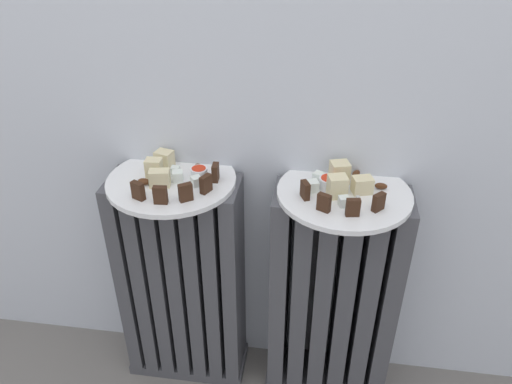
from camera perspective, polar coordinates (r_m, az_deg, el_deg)
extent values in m
cube|color=#47474C|center=(1.60, -7.57, -18.42)|extent=(0.33, 0.14, 0.03)
cube|color=#47474C|center=(1.41, -14.17, -9.15)|extent=(0.04, 0.14, 0.61)
cube|color=#47474C|center=(1.40, -12.32, -9.40)|extent=(0.04, 0.14, 0.61)
cube|color=#47474C|center=(1.38, -10.44, -9.65)|extent=(0.04, 0.14, 0.61)
cube|color=#47474C|center=(1.37, -8.52, -9.89)|extent=(0.04, 0.14, 0.61)
cube|color=#47474C|center=(1.36, -6.56, -10.12)|extent=(0.04, 0.14, 0.61)
cube|color=#47474C|center=(1.35, -4.56, -10.35)|extent=(0.04, 0.14, 0.61)
cube|color=#47474C|center=(1.34, -2.54, -10.56)|extent=(0.04, 0.14, 0.61)
cube|color=#47474C|center=(1.56, 7.82, -20.02)|extent=(0.33, 0.14, 0.03)
cube|color=#47474C|center=(1.33, 2.74, -11.06)|extent=(0.04, 0.14, 0.61)
cube|color=#47474C|center=(1.33, 5.17, -11.26)|extent=(0.04, 0.14, 0.61)
cube|color=#47474C|center=(1.33, 7.61, -11.44)|extent=(0.04, 0.14, 0.61)
cube|color=#47474C|center=(1.33, 10.05, -11.60)|extent=(0.04, 0.14, 0.61)
cube|color=#47474C|center=(1.33, 12.47, -11.74)|extent=(0.04, 0.14, 0.61)
cube|color=#47474C|center=(1.34, 14.87, -11.86)|extent=(0.04, 0.14, 0.61)
cylinder|color=white|center=(1.19, -9.69, 1.30)|extent=(0.31, 0.31, 0.01)
cylinder|color=white|center=(1.14, 10.10, -0.16)|extent=(0.31, 0.31, 0.01)
cube|color=#382114|center=(1.11, -13.42, 0.14)|extent=(0.03, 0.03, 0.04)
cube|color=#382114|center=(1.09, -10.96, -0.34)|extent=(0.03, 0.02, 0.04)
cube|color=#382114|center=(1.09, -8.11, -0.04)|extent=(0.03, 0.03, 0.04)
cube|color=#382114|center=(1.11, -5.79, 0.93)|extent=(0.03, 0.03, 0.04)
cube|color=#382114|center=(1.15, -4.69, 2.25)|extent=(0.02, 0.03, 0.04)
cube|color=beige|center=(1.15, -11.04, 1.57)|extent=(0.05, 0.04, 0.04)
cube|color=beige|center=(1.23, -10.50, 3.76)|extent=(0.05, 0.04, 0.04)
cube|color=beige|center=(1.19, -11.66, 2.72)|extent=(0.04, 0.03, 0.05)
cube|color=white|center=(1.20, -9.27, 2.49)|extent=(0.02, 0.02, 0.02)
cube|color=white|center=(1.17, -9.02, 1.83)|extent=(0.03, 0.03, 0.02)
cube|color=white|center=(1.14, -6.89, 1.25)|extent=(0.03, 0.03, 0.02)
ellipsoid|color=#4C2814|center=(1.17, -12.79, 1.19)|extent=(0.03, 0.02, 0.01)
ellipsoid|color=#4C2814|center=(1.21, -6.65, 2.88)|extent=(0.03, 0.03, 0.01)
cylinder|color=white|center=(1.17, -6.57, 2.20)|extent=(0.04, 0.04, 0.02)
cylinder|color=red|center=(1.17, -6.59, 2.47)|extent=(0.03, 0.03, 0.01)
cube|color=#382114|center=(1.09, 5.68, 0.21)|extent=(0.02, 0.03, 0.04)
cube|color=#382114|center=(1.05, 7.82, -1.22)|extent=(0.03, 0.03, 0.04)
cube|color=#382114|center=(1.05, 11.10, -1.76)|extent=(0.03, 0.02, 0.04)
cube|color=#382114|center=(1.07, 13.93, -1.14)|extent=(0.03, 0.03, 0.04)
cube|color=beige|center=(1.16, 9.59, 2.26)|extent=(0.05, 0.05, 0.05)
cube|color=beige|center=(1.13, 12.13, 0.80)|extent=(0.05, 0.04, 0.04)
cube|color=beige|center=(1.10, 9.34, 0.65)|extent=(0.05, 0.05, 0.05)
cube|color=white|center=(1.16, 7.18, 1.76)|extent=(0.03, 0.03, 0.02)
cube|color=white|center=(1.12, 6.53, 0.69)|extent=(0.03, 0.03, 0.02)
cube|color=white|center=(1.08, 10.08, -1.07)|extent=(0.03, 0.03, 0.02)
ellipsoid|color=#4C2814|center=(1.19, 11.43, 2.05)|extent=(0.03, 0.03, 0.02)
ellipsoid|color=#4C2814|center=(1.16, 14.19, 0.67)|extent=(0.03, 0.02, 0.01)
cylinder|color=white|center=(1.14, 8.41, 1.05)|extent=(0.05, 0.05, 0.03)
cylinder|color=red|center=(1.13, 8.44, 1.34)|extent=(0.04, 0.04, 0.01)
cube|color=silver|center=(1.14, 11.44, 0.09)|extent=(0.02, 0.06, 0.00)
cube|color=silver|center=(1.18, 11.00, 1.41)|extent=(0.02, 0.02, 0.00)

